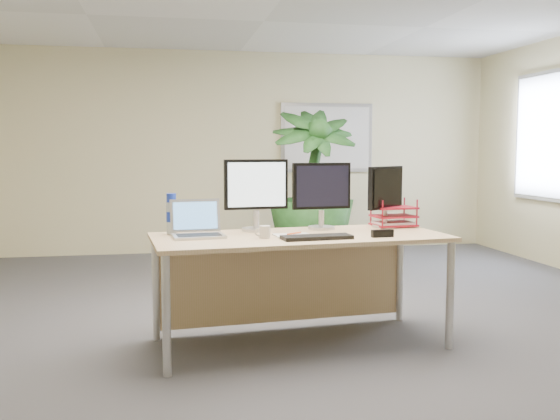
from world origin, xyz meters
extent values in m
plane|color=#48484D|center=(0.00, 0.00, 0.00)|extent=(8.00, 8.00, 0.00)
cube|color=beige|center=(0.00, 4.00, 1.35)|extent=(7.00, 0.04, 2.70)
cube|color=#B2B2B7|center=(1.20, 3.97, 1.55)|extent=(1.30, 0.03, 0.95)
cube|color=silver|center=(1.20, 3.95, 1.55)|extent=(1.20, 0.01, 0.85)
cube|color=#B2B2B7|center=(3.47, 2.30, 1.55)|extent=(0.03, 1.30, 1.55)
cube|color=white|center=(3.45, 2.30, 1.55)|extent=(0.01, 1.20, 1.45)
cube|color=#D3B37C|center=(-0.10, -0.19, 0.78)|extent=(2.13, 1.05, 0.03)
cube|color=#D3B37C|center=(-0.14, 0.22, 0.38)|extent=(1.95, 0.20, 0.64)
cylinder|color=silver|center=(-1.04, -0.66, 0.38)|extent=(0.05, 0.05, 0.76)
cylinder|color=silver|center=(0.91, -0.48, 0.38)|extent=(0.05, 0.05, 0.76)
cylinder|color=silver|center=(-1.11, 0.11, 0.38)|extent=(0.05, 0.05, 0.76)
cylinder|color=silver|center=(0.84, 0.29, 0.38)|extent=(0.05, 0.05, 0.76)
imported|color=#153814|center=(0.58, 2.28, 0.75)|extent=(0.86, 0.86, 1.50)
cylinder|color=silver|center=(-0.37, 0.10, 0.80)|extent=(0.22, 0.22, 0.02)
cylinder|color=silver|center=(-0.37, 0.10, 0.88)|extent=(0.04, 0.04, 0.13)
cube|color=black|center=(-0.37, 0.10, 1.14)|extent=(0.48, 0.09, 0.37)
cube|color=white|center=(-0.37, 0.07, 1.14)|extent=(0.43, 0.04, 0.32)
cylinder|color=silver|center=(0.13, 0.11, 0.80)|extent=(0.21, 0.21, 0.02)
cylinder|color=silver|center=(0.13, 0.11, 0.87)|extent=(0.04, 0.04, 0.12)
cube|color=black|center=(0.13, 0.11, 1.12)|extent=(0.45, 0.08, 0.35)
cube|color=black|center=(0.14, 0.08, 1.12)|extent=(0.41, 0.04, 0.31)
cylinder|color=silver|center=(0.65, 0.13, 0.80)|extent=(0.19, 0.19, 0.02)
cylinder|color=silver|center=(0.65, 0.13, 0.87)|extent=(0.04, 0.04, 0.12)
cube|color=black|center=(0.65, 0.13, 1.10)|extent=(0.36, 0.29, 0.33)
cube|color=black|center=(0.66, 0.11, 1.10)|extent=(0.31, 0.24, 0.29)
cube|color=silver|center=(-0.81, -0.17, 0.80)|extent=(0.37, 0.28, 0.02)
cube|color=black|center=(-0.81, -0.18, 0.81)|extent=(0.31, 0.19, 0.00)
cube|color=silver|center=(-0.83, -0.02, 0.93)|extent=(0.36, 0.09, 0.23)
cube|color=#60A6F9|center=(-0.82, -0.03, 0.93)|extent=(0.31, 0.07, 0.19)
cube|color=black|center=(-0.03, -0.40, 0.81)|extent=(0.49, 0.20, 0.03)
cylinder|color=silver|center=(-0.37, -0.28, 0.83)|extent=(0.08, 0.08, 0.08)
torus|color=silver|center=(-0.41, -0.28, 0.83)|extent=(0.06, 0.02, 0.06)
cube|color=silver|center=(-0.16, -0.23, 0.80)|extent=(0.27, 0.21, 0.01)
cylinder|color=#ED511A|center=(-0.15, -0.21, 0.81)|extent=(0.12, 0.09, 0.01)
cylinder|color=yellow|center=(0.11, -0.24, 0.80)|extent=(0.12, 0.02, 0.02)
cylinder|color=silver|center=(-0.99, 0.04, 0.91)|extent=(0.07, 0.07, 0.23)
cylinder|color=#1A35C4|center=(-0.99, 0.04, 1.05)|extent=(0.07, 0.07, 0.06)
cylinder|color=#1A35C4|center=(-0.99, 0.04, 0.92)|extent=(0.07, 0.07, 0.07)
cube|color=#A41424|center=(0.73, 0.15, 0.81)|extent=(0.34, 0.27, 0.01)
cube|color=#A41424|center=(0.73, 0.15, 0.87)|extent=(0.34, 0.27, 0.01)
cube|color=#A41424|center=(0.73, 0.15, 0.94)|extent=(0.34, 0.27, 0.01)
cube|color=silver|center=(0.73, 0.15, 0.82)|extent=(0.31, 0.24, 0.02)
cube|color=black|center=(0.44, -0.39, 0.82)|extent=(0.16, 0.06, 0.05)
camera|label=1|loc=(-1.04, -4.45, 1.40)|focal=40.00mm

